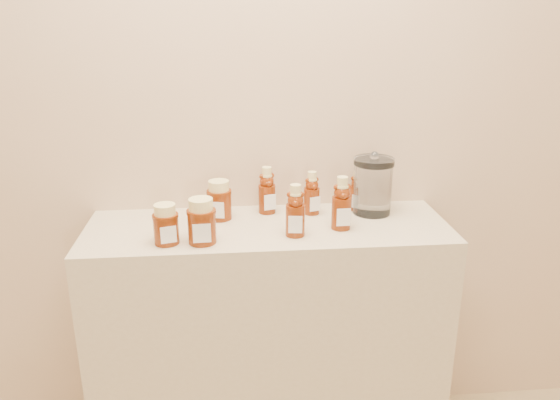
{
  "coord_description": "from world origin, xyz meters",
  "views": [
    {
      "loc": [
        -0.12,
        -0.12,
        1.58
      ],
      "look_at": [
        0.04,
        1.52,
        1.0
      ],
      "focal_mm": 35.0,
      "sensor_mm": 36.0,
      "label": 1
    }
  ],
  "objects_px": {
    "bear_bottle_front_left": "(295,207)",
    "glass_canister": "(373,184)",
    "display_table": "(269,343)",
    "honey_jar_left": "(166,224)",
    "bear_bottle_back_left": "(267,187)"
  },
  "relations": [
    {
      "from": "honey_jar_left",
      "to": "glass_canister",
      "type": "distance_m",
      "value": 0.72
    },
    {
      "from": "display_table",
      "to": "honey_jar_left",
      "type": "bearing_deg",
      "value": -160.85
    },
    {
      "from": "display_table",
      "to": "glass_canister",
      "type": "xyz_separation_m",
      "value": [
        0.37,
        0.09,
        0.56
      ]
    },
    {
      "from": "bear_bottle_back_left",
      "to": "honey_jar_left",
      "type": "xyz_separation_m",
      "value": [
        -0.32,
        -0.24,
        -0.03
      ]
    },
    {
      "from": "bear_bottle_front_left",
      "to": "glass_canister",
      "type": "height_order",
      "value": "glass_canister"
    },
    {
      "from": "bear_bottle_front_left",
      "to": "glass_canister",
      "type": "distance_m",
      "value": 0.34
    },
    {
      "from": "display_table",
      "to": "bear_bottle_front_left",
      "type": "height_order",
      "value": "bear_bottle_front_left"
    },
    {
      "from": "bear_bottle_back_left",
      "to": "bear_bottle_front_left",
      "type": "relative_size",
      "value": 0.98
    },
    {
      "from": "display_table",
      "to": "bear_bottle_front_left",
      "type": "distance_m",
      "value": 0.56
    },
    {
      "from": "honey_jar_left",
      "to": "glass_canister",
      "type": "relative_size",
      "value": 0.58
    },
    {
      "from": "bear_bottle_front_left",
      "to": "glass_canister",
      "type": "relative_size",
      "value": 0.88
    },
    {
      "from": "bear_bottle_back_left",
      "to": "honey_jar_left",
      "type": "distance_m",
      "value": 0.4
    },
    {
      "from": "bear_bottle_front_left",
      "to": "glass_canister",
      "type": "bearing_deg",
      "value": 37.83
    },
    {
      "from": "display_table",
      "to": "bear_bottle_back_left",
      "type": "height_order",
      "value": "bear_bottle_back_left"
    },
    {
      "from": "bear_bottle_back_left",
      "to": "glass_canister",
      "type": "xyz_separation_m",
      "value": [
        0.36,
        -0.04,
        0.01
      ]
    }
  ]
}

